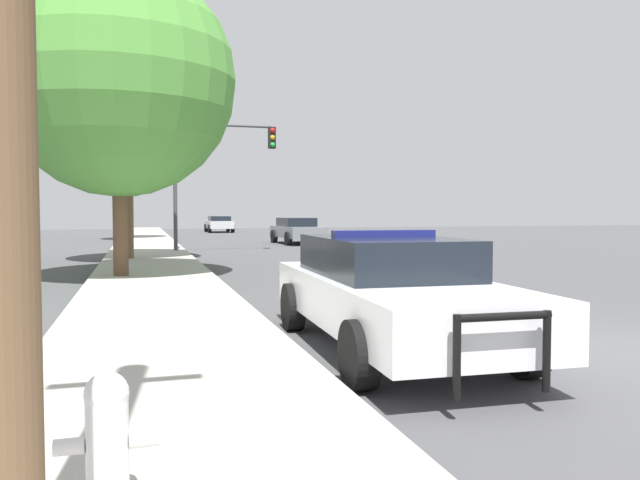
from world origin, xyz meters
TOP-DOWN VIEW (x-y plane):
  - ground_plane at (0.00, 0.00)m, footprint 110.00×110.00m
  - sidewalk_left at (-5.10, 0.00)m, footprint 3.00×110.00m
  - police_car at (-2.42, 0.84)m, footprint 2.18×5.20m
  - fire_hydrant at (-5.58, -2.87)m, footprint 0.54×0.24m
  - traffic_light at (-2.36, 19.43)m, footprint 4.21×0.35m
  - car_background_distant at (0.71, 43.90)m, footprint 2.07×4.07m
  - car_background_oncoming at (2.51, 25.26)m, footprint 2.18×4.63m
  - tree_sidewalk_mid at (-5.83, 15.60)m, footprint 4.92×4.92m
  - tree_sidewalk_far at (-5.98, 31.91)m, footprint 4.09×4.09m
  - tree_sidewalk_near at (-5.86, 9.75)m, footprint 5.71×5.71m

SIDE VIEW (x-z plane):
  - ground_plane at x=0.00m, z-range 0.00..0.00m
  - sidewalk_left at x=-5.10m, z-range 0.00..0.13m
  - fire_hydrant at x=-5.58m, z-range 0.15..0.90m
  - car_background_distant at x=0.71m, z-range 0.05..1.35m
  - car_background_oncoming at x=2.51m, z-range 0.05..1.41m
  - police_car at x=-2.42m, z-range 0.01..1.49m
  - traffic_light at x=-2.36m, z-range 1.24..6.49m
  - tree_sidewalk_far at x=-5.98m, z-range 1.31..7.80m
  - tree_sidewalk_mid at x=-5.83m, z-range 1.28..8.53m
  - tree_sidewalk_near at x=-5.86m, z-range 1.09..8.73m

